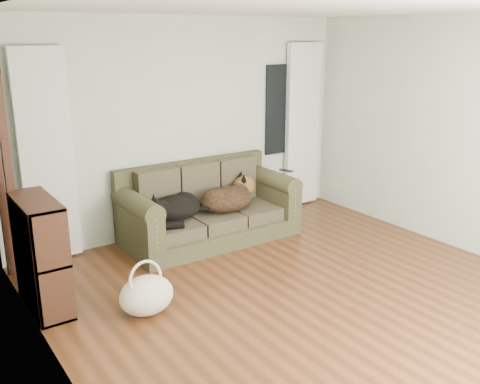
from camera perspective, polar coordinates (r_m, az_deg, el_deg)
floor at (r=5.07m, az=8.66°, el=-11.81°), size 5.00×5.00×0.00m
ceiling at (r=4.47m, az=10.17°, el=19.00°), size 5.00×5.00×0.00m
wall_back at (r=6.59m, az=-5.79°, el=6.96°), size 4.50×0.04×2.60m
wall_left at (r=3.50m, az=-18.56°, el=-2.49°), size 0.04×5.00×2.60m
curtain_left at (r=5.94m, az=-19.93°, el=3.51°), size 0.55×0.08×2.25m
curtain_right at (r=7.57m, az=6.67°, el=7.02°), size 0.55×0.08×2.25m
window_pane at (r=7.35m, az=4.38°, el=8.77°), size 0.50×0.03×1.20m
door_casing at (r=5.51m, az=-23.83°, el=1.04°), size 0.07×0.60×2.10m
sofa at (r=6.35m, az=-3.22°, el=-1.25°), size 2.05×0.89×0.84m
dog_black_lab at (r=6.08m, az=-7.32°, el=-1.88°), size 0.72×0.53×0.29m
dog_shepherd at (r=6.42m, az=-1.23°, el=-0.67°), size 0.72×0.51×0.32m
tv_remote at (r=6.77m, az=4.96°, el=2.30°), size 0.11×0.19×0.02m
tote_bag at (r=4.87m, az=-9.93°, el=-11.00°), size 0.55×0.46×0.36m
bookshelf at (r=5.09m, az=-20.46°, el=-6.36°), size 0.36×0.84×1.02m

